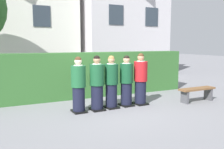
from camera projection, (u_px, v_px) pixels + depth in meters
ground_plane at (112, 108)px, 7.59m from camera, size 60.00×60.00×0.00m
student_front_row_0 at (79, 86)px, 7.02m from camera, size 0.42×0.48×1.63m
student_front_row_1 at (97, 84)px, 7.24m from camera, size 0.43×0.48×1.65m
student_front_row_2 at (111, 83)px, 7.49m from camera, size 0.42×0.53×1.63m
student_front_row_3 at (126, 82)px, 7.75m from camera, size 0.42×0.52×1.63m
student_in_red_blazer at (140, 80)px, 7.94m from camera, size 0.44×0.50×1.69m
hedge at (90, 74)px, 9.17m from camera, size 7.98×0.70×1.67m
school_building_main at (4, 7)px, 13.61m from camera, size 8.15×4.08×7.83m
school_building_annex at (118, 16)px, 15.97m from camera, size 5.70×4.31×7.42m
wooden_bench at (197, 92)px, 8.35m from camera, size 1.41×0.39×0.48m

